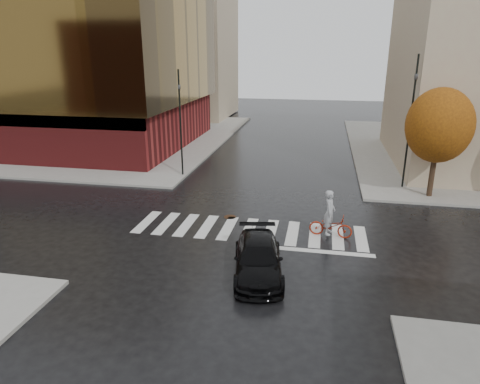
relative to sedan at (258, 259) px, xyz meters
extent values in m
plane|color=black|center=(-1.13, 3.82, -0.68)|extent=(120.00, 120.00, 0.00)
cube|color=gray|center=(-22.13, 24.82, -0.61)|extent=(30.00, 30.00, 0.15)
cube|color=silver|center=(-1.13, 4.32, -0.68)|extent=(12.00, 3.00, 0.01)
cube|color=maroon|center=(-23.13, 21.82, 1.47)|extent=(26.00, 18.00, 4.00)
cube|color=olive|center=(-23.13, 21.82, 9.47)|extent=(27.00, 19.00, 12.00)
cube|color=tan|center=(-17.13, 40.82, 9.47)|extent=(14.00, 12.00, 20.00)
cylinder|color=black|center=(8.87, 11.22, 0.87)|extent=(0.32, 0.32, 2.80)
ellipsoid|color=#9D540F|center=(8.87, 11.22, 3.79)|extent=(3.80, 3.80, 4.37)
imported|color=black|center=(0.00, 0.00, 0.00)|extent=(2.70, 4.96, 1.37)
imported|color=maroon|center=(2.90, 4.30, -0.14)|extent=(2.15, 1.00, 1.08)
imported|color=#9DA0A5|center=(2.80, 4.30, 0.56)|extent=(0.63, 0.87, 2.20)
cylinder|color=black|center=(-7.43, 12.82, 3.10)|extent=(0.12, 0.12, 7.26)
imported|color=black|center=(-7.43, 12.82, 5.73)|extent=(0.20, 0.18, 0.91)
cylinder|color=black|center=(7.56, 12.82, 3.60)|extent=(0.12, 0.12, 8.27)
imported|color=black|center=(7.56, 12.82, 6.60)|extent=(0.22, 0.25, 1.03)
cylinder|color=#D5CC0C|center=(-11.13, 13.82, -0.24)|extent=(0.23, 0.23, 0.58)
sphere|color=#D5CC0C|center=(-11.13, 13.82, 0.05)|extent=(0.25, 0.25, 0.25)
cylinder|color=#3D2515|center=(-2.43, 5.82, -0.68)|extent=(0.70, 0.70, 0.01)
camera|label=1|loc=(2.24, -15.29, 8.01)|focal=32.00mm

